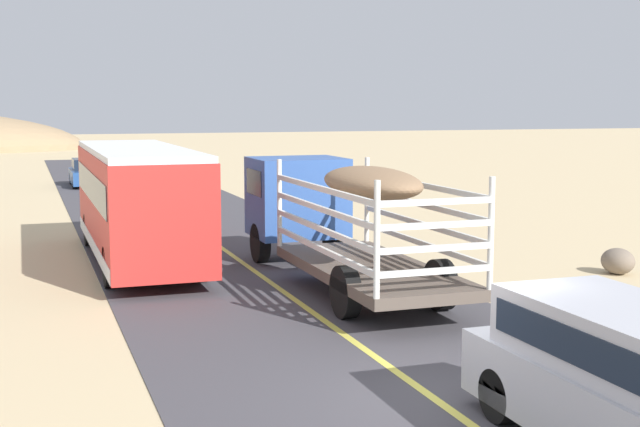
{
  "coord_description": "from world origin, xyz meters",
  "views": [
    {
      "loc": [
        -5.71,
        -10.92,
        4.41
      ],
      "look_at": [
        0.0,
        5.47,
        2.2
      ],
      "focal_mm": 48.22,
      "sensor_mm": 36.0,
      "label": 1
    }
  ],
  "objects_px": {
    "bus": "(138,200)",
    "livestock_truck": "(323,206)",
    "suv_near": "(623,374)",
    "car_far": "(88,173)",
    "boulder_near_shoulder": "(618,261)"
  },
  "relations": [
    {
      "from": "bus",
      "to": "livestock_truck",
      "type": "bearing_deg",
      "value": -38.37
    },
    {
      "from": "suv_near",
      "to": "car_far",
      "type": "xyz_separation_m",
      "value": [
        -3.59,
        39.29,
        -0.4
      ]
    },
    {
      "from": "suv_near",
      "to": "livestock_truck",
      "type": "distance_m",
      "value": 12.23
    },
    {
      "from": "livestock_truck",
      "to": "suv_near",
      "type": "bearing_deg",
      "value": -91.56
    },
    {
      "from": "bus",
      "to": "suv_near",
      "type": "bearing_deg",
      "value": -75.8
    },
    {
      "from": "boulder_near_shoulder",
      "to": "car_far",
      "type": "bearing_deg",
      "value": 110.82
    },
    {
      "from": "bus",
      "to": "boulder_near_shoulder",
      "type": "bearing_deg",
      "value": -26.75
    },
    {
      "from": "bus",
      "to": "boulder_near_shoulder",
      "type": "height_order",
      "value": "bus"
    },
    {
      "from": "livestock_truck",
      "to": "car_far",
      "type": "xyz_separation_m",
      "value": [
        -3.93,
        27.09,
        -1.1
      ]
    },
    {
      "from": "suv_near",
      "to": "car_far",
      "type": "height_order",
      "value": "suv_near"
    },
    {
      "from": "suv_near",
      "to": "car_far",
      "type": "distance_m",
      "value": 39.46
    },
    {
      "from": "car_far",
      "to": "boulder_near_shoulder",
      "type": "bearing_deg",
      "value": -69.18
    },
    {
      "from": "livestock_truck",
      "to": "boulder_near_shoulder",
      "type": "relative_size",
      "value": 10.15
    },
    {
      "from": "livestock_truck",
      "to": "bus",
      "type": "relative_size",
      "value": 0.97
    },
    {
      "from": "livestock_truck",
      "to": "car_far",
      "type": "relative_size",
      "value": 2.2
    }
  ]
}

